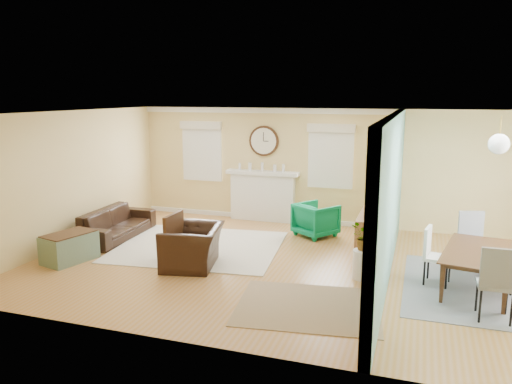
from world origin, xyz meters
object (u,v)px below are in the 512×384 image
green_chair (316,220)px  credenza (373,234)px  sofa (116,224)px  eames_chair (193,247)px  dining_table (481,271)px

green_chair → credenza: credenza is taller
sofa → eames_chair: bearing=-118.2°
eames_chair → credenza: 3.27m
eames_chair → sofa: bearing=-127.5°
eames_chair → green_chair: eames_chair is taller
green_chair → sofa: bearing=54.9°
green_chair → dining_table: 3.62m
eames_chair → green_chair: size_ratio=1.42×
credenza → sofa: bearing=-174.6°
sofa → eames_chair: eames_chair is taller
eames_chair → green_chair: 2.99m
sofa → dining_table: size_ratio=1.17×
green_chair → dining_table: size_ratio=0.44×
eames_chair → dining_table: bearing=83.2°
sofa → credenza: size_ratio=1.37×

